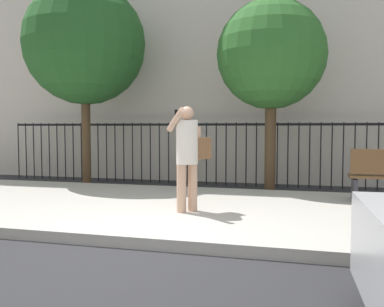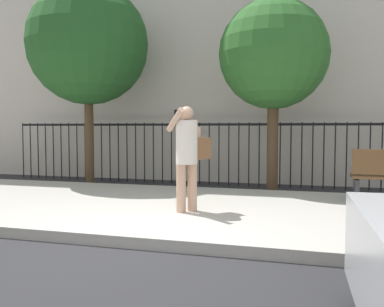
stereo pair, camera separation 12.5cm
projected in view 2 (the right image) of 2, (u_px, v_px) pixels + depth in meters
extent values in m
plane|color=#28282B|center=(124.00, 249.00, 5.19)|extent=(60.00, 60.00, 0.00)
cube|color=#B2ADA3|center=(179.00, 209.00, 7.29)|extent=(28.00, 4.40, 0.15)
cube|color=black|center=(224.00, 124.00, 10.75)|extent=(12.00, 0.04, 0.06)
cylinder|color=black|center=(23.00, 150.00, 12.46)|extent=(0.03, 0.03, 1.60)
cylinder|color=black|center=(31.00, 151.00, 12.39)|extent=(0.03, 0.03, 1.60)
cylinder|color=black|center=(38.00, 151.00, 12.32)|extent=(0.03, 0.03, 1.60)
cylinder|color=black|center=(46.00, 151.00, 12.25)|extent=(0.03, 0.03, 1.60)
cylinder|color=black|center=(53.00, 151.00, 12.17)|extent=(0.03, 0.03, 1.60)
cylinder|color=black|center=(61.00, 151.00, 12.10)|extent=(0.03, 0.03, 1.60)
cylinder|color=black|center=(69.00, 151.00, 12.03)|extent=(0.03, 0.03, 1.60)
cylinder|color=black|center=(77.00, 151.00, 11.96)|extent=(0.03, 0.03, 1.60)
cylinder|color=black|center=(85.00, 152.00, 11.89)|extent=(0.03, 0.03, 1.60)
cylinder|color=black|center=(93.00, 152.00, 11.82)|extent=(0.03, 0.03, 1.60)
cylinder|color=black|center=(102.00, 152.00, 11.75)|extent=(0.03, 0.03, 1.60)
cylinder|color=black|center=(110.00, 152.00, 11.68)|extent=(0.03, 0.03, 1.60)
cylinder|color=black|center=(118.00, 152.00, 11.61)|extent=(0.03, 0.03, 1.60)
cylinder|color=black|center=(127.00, 152.00, 11.54)|extent=(0.03, 0.03, 1.60)
cylinder|color=black|center=(136.00, 152.00, 11.47)|extent=(0.03, 0.03, 1.60)
cylinder|color=black|center=(144.00, 153.00, 11.40)|extent=(0.03, 0.03, 1.60)
cylinder|color=black|center=(153.00, 153.00, 11.32)|extent=(0.03, 0.03, 1.60)
cylinder|color=black|center=(162.00, 153.00, 11.25)|extent=(0.03, 0.03, 1.60)
cylinder|color=black|center=(172.00, 153.00, 11.18)|extent=(0.03, 0.03, 1.60)
cylinder|color=black|center=(181.00, 153.00, 11.11)|extent=(0.03, 0.03, 1.60)
cylinder|color=black|center=(190.00, 153.00, 11.04)|extent=(0.03, 0.03, 1.60)
cylinder|color=black|center=(200.00, 154.00, 10.97)|extent=(0.03, 0.03, 1.60)
cylinder|color=black|center=(209.00, 154.00, 10.90)|extent=(0.03, 0.03, 1.60)
cylinder|color=black|center=(219.00, 154.00, 10.83)|extent=(0.03, 0.03, 1.60)
cylinder|color=black|center=(229.00, 154.00, 10.76)|extent=(0.03, 0.03, 1.60)
cylinder|color=black|center=(239.00, 154.00, 10.69)|extent=(0.03, 0.03, 1.60)
cylinder|color=black|center=(249.00, 154.00, 10.62)|extent=(0.03, 0.03, 1.60)
cylinder|color=black|center=(259.00, 155.00, 10.54)|extent=(0.03, 0.03, 1.60)
cylinder|color=black|center=(270.00, 155.00, 10.47)|extent=(0.03, 0.03, 1.60)
cylinder|color=black|center=(280.00, 155.00, 10.40)|extent=(0.03, 0.03, 1.60)
cylinder|color=black|center=(291.00, 155.00, 10.33)|extent=(0.03, 0.03, 1.60)
cylinder|color=black|center=(302.00, 155.00, 10.26)|extent=(0.03, 0.03, 1.60)
cylinder|color=black|center=(313.00, 156.00, 10.19)|extent=(0.03, 0.03, 1.60)
cylinder|color=black|center=(324.00, 156.00, 10.12)|extent=(0.03, 0.03, 1.60)
cylinder|color=black|center=(335.00, 156.00, 10.05)|extent=(0.03, 0.03, 1.60)
cylinder|color=black|center=(346.00, 156.00, 9.98)|extent=(0.03, 0.03, 1.60)
cylinder|color=black|center=(358.00, 156.00, 9.91)|extent=(0.03, 0.03, 1.60)
cylinder|color=black|center=(370.00, 157.00, 9.84)|extent=(0.03, 0.03, 1.60)
cylinder|color=black|center=(382.00, 157.00, 9.77)|extent=(0.03, 0.03, 1.60)
cylinder|color=tan|center=(181.00, 188.00, 6.64)|extent=(0.15, 0.15, 0.75)
cylinder|color=tan|center=(192.00, 187.00, 6.74)|extent=(0.15, 0.15, 0.75)
cylinder|color=silver|center=(187.00, 142.00, 6.65)|extent=(0.48, 0.48, 0.69)
sphere|color=tan|center=(187.00, 113.00, 6.62)|extent=(0.21, 0.21, 0.21)
cylinder|color=tan|center=(175.00, 120.00, 6.53)|extent=(0.40, 0.40, 0.37)
cylinder|color=tan|center=(198.00, 143.00, 6.74)|extent=(0.09, 0.09, 0.52)
cube|color=black|center=(176.00, 114.00, 6.60)|extent=(0.06, 0.06, 0.15)
cube|color=brown|center=(201.00, 148.00, 6.78)|extent=(0.31, 0.31, 0.34)
cube|color=#333338|center=(356.00, 190.00, 7.66)|extent=(0.08, 0.41, 0.40)
cylinder|color=#4C3823|center=(273.00, 140.00, 9.40)|extent=(0.25, 0.25, 2.42)
sphere|color=#2D6628|center=(274.00, 54.00, 9.29)|extent=(2.40, 2.40, 2.40)
cylinder|color=#4C3823|center=(89.00, 132.00, 10.61)|extent=(0.22, 0.22, 2.71)
sphere|color=#235623|center=(88.00, 44.00, 10.48)|extent=(2.98, 2.98, 2.98)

